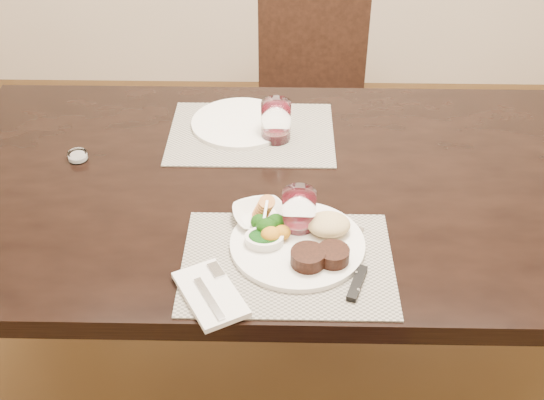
{
  "coord_description": "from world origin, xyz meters",
  "views": [
    {
      "loc": [
        -0.11,
        -1.42,
        1.75
      ],
      "look_at": [
        -0.13,
        -0.18,
        0.82
      ],
      "focal_mm": 45.0,
      "sensor_mm": 36.0,
      "label": 1
    }
  ],
  "objects_px": {
    "chair_far": "(312,92)",
    "far_plate": "(240,123)",
    "dinner_plate": "(304,241)",
    "cracker_bowl": "(260,216)",
    "steak_knife": "(356,274)",
    "wine_glass_near": "(299,214)"
  },
  "relations": [
    {
      "from": "wine_glass_near",
      "to": "far_plate",
      "type": "bearing_deg",
      "value": 108.84
    },
    {
      "from": "dinner_plate",
      "to": "cracker_bowl",
      "type": "xyz_separation_m",
      "value": [
        -0.1,
        0.09,
        -0.0
      ]
    },
    {
      "from": "wine_glass_near",
      "to": "far_plate",
      "type": "height_order",
      "value": "wine_glass_near"
    },
    {
      "from": "steak_knife",
      "to": "wine_glass_near",
      "type": "bearing_deg",
      "value": 147.24
    },
    {
      "from": "chair_far",
      "to": "dinner_plate",
      "type": "distance_m",
      "value": 1.23
    },
    {
      "from": "cracker_bowl",
      "to": "far_plate",
      "type": "relative_size",
      "value": 0.55
    },
    {
      "from": "chair_far",
      "to": "wine_glass_near",
      "type": "distance_m",
      "value": 1.18
    },
    {
      "from": "cracker_bowl",
      "to": "steak_knife",
      "type": "bearing_deg",
      "value": -40.84
    },
    {
      "from": "far_plate",
      "to": "wine_glass_near",
      "type": "bearing_deg",
      "value": -71.16
    },
    {
      "from": "wine_glass_near",
      "to": "dinner_plate",
      "type": "bearing_deg",
      "value": -79.15
    },
    {
      "from": "cracker_bowl",
      "to": "wine_glass_near",
      "type": "distance_m",
      "value": 0.1
    },
    {
      "from": "steak_knife",
      "to": "far_plate",
      "type": "xyz_separation_m",
      "value": [
        -0.28,
        0.62,
        0.0
      ]
    },
    {
      "from": "chair_far",
      "to": "steak_knife",
      "type": "relative_size",
      "value": 3.68
    },
    {
      "from": "dinner_plate",
      "to": "cracker_bowl",
      "type": "distance_m",
      "value": 0.14
    },
    {
      "from": "dinner_plate",
      "to": "wine_glass_near",
      "type": "xyz_separation_m",
      "value": [
        -0.01,
        0.06,
        0.03
      ]
    },
    {
      "from": "wine_glass_near",
      "to": "chair_far",
      "type": "bearing_deg",
      "value": 86.41
    },
    {
      "from": "steak_knife",
      "to": "cracker_bowl",
      "type": "relative_size",
      "value": 1.58
    },
    {
      "from": "dinner_plate",
      "to": "wine_glass_near",
      "type": "bearing_deg",
      "value": 114.54
    },
    {
      "from": "steak_knife",
      "to": "far_plate",
      "type": "height_order",
      "value": "same"
    },
    {
      "from": "chair_far",
      "to": "far_plate",
      "type": "height_order",
      "value": "chair_far"
    },
    {
      "from": "chair_far",
      "to": "wine_glass_near",
      "type": "bearing_deg",
      "value": -93.59
    },
    {
      "from": "chair_far",
      "to": "cracker_bowl",
      "type": "distance_m",
      "value": 1.15
    }
  ]
}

